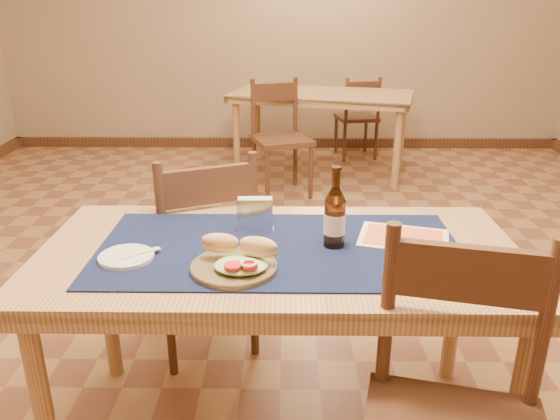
{
  "coord_description": "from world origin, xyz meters",
  "views": [
    {
      "loc": [
        0.02,
        -2.45,
        1.52
      ],
      "look_at": [
        0.0,
        -0.7,
        0.85
      ],
      "focal_mm": 35.0,
      "sensor_mm": 36.0,
      "label": 1
    }
  ],
  "objects_px": {
    "main_table": "(280,271)",
    "beer_bottle": "(335,217)",
    "back_table": "(322,101)",
    "sandwich_plate": "(237,262)",
    "chair_main_far": "(202,249)",
    "napkin_holder": "(255,215)"
  },
  "relations": [
    {
      "from": "main_table",
      "to": "beer_bottle",
      "type": "bearing_deg",
      "value": 5.46
    },
    {
      "from": "back_table",
      "to": "sandwich_plate",
      "type": "relative_size",
      "value": 6.41
    },
    {
      "from": "chair_main_far",
      "to": "back_table",
      "type": "bearing_deg",
      "value": 76.17
    },
    {
      "from": "main_table",
      "to": "napkin_holder",
      "type": "xyz_separation_m",
      "value": [
        -0.09,
        0.15,
        0.14
      ]
    },
    {
      "from": "main_table",
      "to": "beer_bottle",
      "type": "xyz_separation_m",
      "value": [
        0.18,
        0.02,
        0.19
      ]
    },
    {
      "from": "beer_bottle",
      "to": "napkin_holder",
      "type": "bearing_deg",
      "value": 154.22
    },
    {
      "from": "napkin_holder",
      "to": "sandwich_plate",
      "type": "bearing_deg",
      "value": -97.1
    },
    {
      "from": "chair_main_far",
      "to": "napkin_holder",
      "type": "relative_size",
      "value": 7.02
    },
    {
      "from": "chair_main_far",
      "to": "napkin_holder",
      "type": "xyz_separation_m",
      "value": [
        0.26,
        -0.38,
        0.31
      ]
    },
    {
      "from": "back_table",
      "to": "napkin_holder",
      "type": "height_order",
      "value": "napkin_holder"
    },
    {
      "from": "sandwich_plate",
      "to": "beer_bottle",
      "type": "bearing_deg",
      "value": 30.41
    },
    {
      "from": "chair_main_far",
      "to": "main_table",
      "type": "bearing_deg",
      "value": -56.39
    },
    {
      "from": "beer_bottle",
      "to": "main_table",
      "type": "bearing_deg",
      "value": -174.54
    },
    {
      "from": "chair_main_far",
      "to": "beer_bottle",
      "type": "xyz_separation_m",
      "value": [
        0.53,
        -0.51,
        0.36
      ]
    },
    {
      "from": "chair_main_far",
      "to": "sandwich_plate",
      "type": "relative_size",
      "value": 3.53
    },
    {
      "from": "main_table",
      "to": "sandwich_plate",
      "type": "height_order",
      "value": "sandwich_plate"
    },
    {
      "from": "back_table",
      "to": "chair_main_far",
      "type": "height_order",
      "value": "chair_main_far"
    },
    {
      "from": "beer_bottle",
      "to": "chair_main_far",
      "type": "bearing_deg",
      "value": 136.16
    },
    {
      "from": "main_table",
      "to": "chair_main_far",
      "type": "bearing_deg",
      "value": 123.61
    },
    {
      "from": "back_table",
      "to": "beer_bottle",
      "type": "distance_m",
      "value": 3.32
    },
    {
      "from": "chair_main_far",
      "to": "beer_bottle",
      "type": "distance_m",
      "value": 0.82
    },
    {
      "from": "main_table",
      "to": "sandwich_plate",
      "type": "distance_m",
      "value": 0.24
    }
  ]
}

